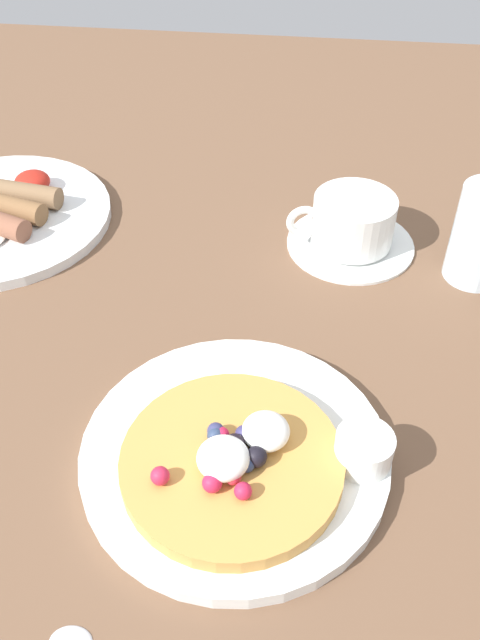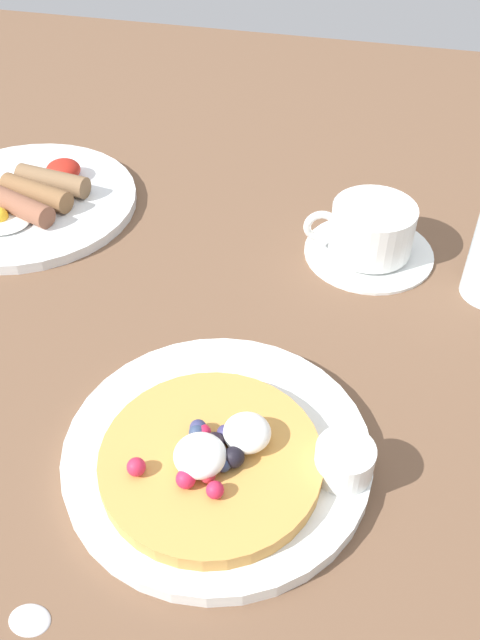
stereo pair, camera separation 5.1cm
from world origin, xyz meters
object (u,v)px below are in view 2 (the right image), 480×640
at_px(pancake_plate, 218,452).
at_px(coffee_saucer, 369,251).
at_px(breakfast_plate, 26,202).
at_px(coffee_cup, 371,228).
at_px(syrup_ramekin, 344,460).

xyz_separation_m(pancake_plate, coffee_saucer, (0.09, 0.29, -0.00)).
bearing_deg(breakfast_plate, coffee_cup, 0.07).
height_order(syrup_ramekin, coffee_saucer, syrup_ramekin).
relative_size(breakfast_plate, coffee_saucer, 1.86).
distance_m(pancake_plate, breakfast_plate, 0.43).
xyz_separation_m(coffee_saucer, coffee_cup, (-0.00, -0.00, 0.03)).
height_order(pancake_plate, syrup_ramekin, syrup_ramekin).
height_order(coffee_saucer, coffee_cup, coffee_cup).
xyz_separation_m(syrup_ramekin, coffee_cup, (-0.01, 0.29, 0.01)).
bearing_deg(breakfast_plate, pancake_plate, -43.51).
bearing_deg(breakfast_plate, syrup_ramekin, -35.79).
bearing_deg(coffee_saucer, coffee_cup, -167.00).
bearing_deg(coffee_cup, syrup_ramekin, -88.36).
bearing_deg(coffee_saucer, pancake_plate, -107.20).
bearing_deg(coffee_cup, coffee_saucer, 13.00).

